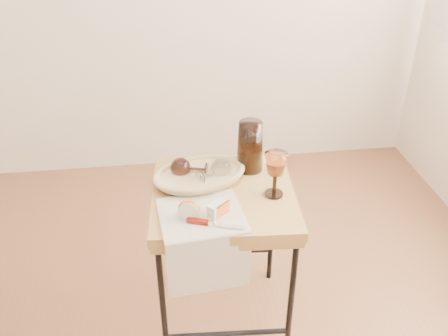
{
  "coord_description": "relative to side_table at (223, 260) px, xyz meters",
  "views": [
    {
      "loc": [
        0.11,
        -1.22,
        1.79
      ],
      "look_at": [
        0.31,
        0.33,
        0.83
      ],
      "focal_mm": 39.38,
      "sensor_mm": 36.0,
      "label": 1
    }
  ],
  "objects": [
    {
      "name": "wine_goblet",
      "position": [
        0.19,
        -0.05,
        0.44
      ],
      "size": [
        0.1,
        0.1,
        0.18
      ],
      "primitive_type": null,
      "rotation": [
        0.0,
        0.0,
        -0.13
      ],
      "color": "white",
      "rests_on": "side_table"
    },
    {
      "name": "apple_wedge",
      "position": [
        -0.04,
        -0.15,
        0.38
      ],
      "size": [
        0.08,
        0.08,
        0.05
      ],
      "primitive_type": "cube",
      "rotation": [
        0.0,
        0.0,
        0.73
      ],
      "color": "silver",
      "rests_on": "tea_towel"
    },
    {
      "name": "apple_half",
      "position": [
        -0.14,
        -0.15,
        0.4
      ],
      "size": [
        0.09,
        0.06,
        0.07
      ],
      "primitive_type": "ellipsoid",
      "rotation": [
        0.0,
        0.0,
        -0.23
      ],
      "color": "red",
      "rests_on": "tea_towel"
    },
    {
      "name": "side_table",
      "position": [
        0.0,
        0.0,
        0.0
      ],
      "size": [
        0.59,
        0.59,
        0.71
      ],
      "primitive_type": null,
      "rotation": [
        0.0,
        0.0,
        -0.07
      ],
      "color": "brown",
      "rests_on": "floor"
    },
    {
      "name": "bread_basket",
      "position": [
        -0.08,
        0.09,
        0.38
      ],
      "size": [
        0.38,
        0.31,
        0.05
      ],
      "primitive_type": null,
      "rotation": [
        0.0,
        0.0,
        0.26
      ],
      "color": "#9F7E4F",
      "rests_on": "side_table"
    },
    {
      "name": "goblet_lying_a",
      "position": [
        -0.11,
        0.1,
        0.41
      ],
      "size": [
        0.15,
        0.12,
        0.08
      ],
      "primitive_type": null,
      "rotation": [
        0.0,
        0.0,
        2.86
      ],
      "color": "#3E1E18",
      "rests_on": "bread_basket"
    },
    {
      "name": "table_knife",
      "position": [
        -0.06,
        -0.21,
        0.37
      ],
      "size": [
        0.2,
        0.09,
        0.02
      ],
      "primitive_type": null,
      "rotation": [
        0.0,
        0.0,
        -0.34
      ],
      "color": "silver",
      "rests_on": "tea_towel"
    },
    {
      "name": "tea_towel",
      "position": [
        -0.1,
        -0.14,
        0.36
      ],
      "size": [
        0.33,
        0.3,
        0.01
      ],
      "primitive_type": "cube",
      "rotation": [
        0.0,
        0.0,
        0.1
      ],
      "color": "#F2E4CD",
      "rests_on": "side_table"
    },
    {
      "name": "goblet_lying_b",
      "position": [
        -0.04,
        0.07,
        0.41
      ],
      "size": [
        0.16,
        0.14,
        0.08
      ],
      "primitive_type": null,
      "rotation": [
        0.0,
        0.0,
        0.57
      ],
      "color": "white",
      "rests_on": "bread_basket"
    },
    {
      "name": "pitcher",
      "position": [
        0.13,
        0.16,
        0.46
      ],
      "size": [
        0.22,
        0.27,
        0.26
      ],
      "primitive_type": null,
      "rotation": [
        0.0,
        0.0,
        0.35
      ],
      "color": "black",
      "rests_on": "side_table"
    }
  ]
}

